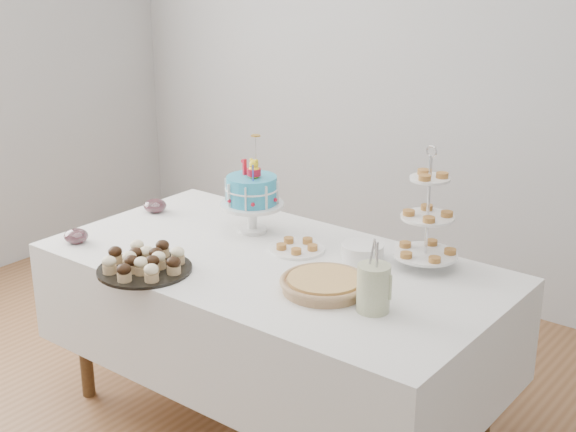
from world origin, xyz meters
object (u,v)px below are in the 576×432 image
Objects in this scene: tiered_stand at (428,218)px; jam_bowl_b at (155,206)px; pie at (325,283)px; cupcake_tray at (144,261)px; plate_stack at (362,252)px; utensil_pitcher at (374,286)px; pastry_plate at (297,247)px; birthday_cake at (252,206)px; table at (273,310)px; jam_bowl_a at (76,236)px.

tiered_stand reaches higher than jam_bowl_b.
tiered_stand reaches higher than pie.
plate_stack is (0.62, 0.64, -0.01)m from cupcake_tray.
utensil_pitcher is (0.29, -0.38, 0.06)m from plate_stack.
plate_stack is 0.74× the size of pastry_plate.
pie is at bearing -9.58° from birthday_cake.
table is 0.76m from tiered_stand.
table is 4.34× the size of birthday_cake.
pastry_plate is (-0.33, 0.26, -0.02)m from pie.
utensil_pitcher is at bearing -14.02° from table.
cupcake_tray is at bearing -130.34° from table.
pastry_plate is at bearing 141.34° from pie.
table is 8.03× the size of pastry_plate.
pastry_plate is (-0.28, -0.08, -0.02)m from plate_stack.
cupcake_tray is at bearing -76.70° from birthday_cake.
cupcake_tray is (-0.34, -0.40, 0.27)m from table.
table is at bearing 49.66° from cupcake_tray.
jam_bowl_a is at bearing -147.63° from pastry_plate.
jam_bowl_a is 0.39× the size of utensil_pitcher.
plate_stack is at bearing 17.13° from pastry_plate.
utensil_pitcher is (0.05, -0.47, -0.12)m from tiered_stand.
cupcake_tray reaches higher than pastry_plate.
plate_stack is 1.13m from jam_bowl_b.
plate_stack is 1.61× the size of jam_bowl_b.
jam_bowl_b is at bearing 171.32° from table.
pastry_plate is 0.64m from utensil_pitcher.
jam_bowl_a reaches higher than table.
tiered_stand is 0.31m from plate_stack.
cupcake_tray is at bearing -3.89° from jam_bowl_a.
pie is 0.67× the size of tiered_stand.
pie is (0.34, -0.11, 0.26)m from table.
jam_bowl_b is (-0.03, 0.50, 0.00)m from jam_bowl_a.
utensil_pitcher is (0.87, -0.36, -0.03)m from birthday_cake.
jam_bowl_a is (-1.34, -0.69, -0.18)m from tiered_stand.
tiered_stand reaches higher than birthday_cake.
jam_bowl_b is (-1.18, 0.24, 0.00)m from pie.
tiered_stand is 0.58m from pastry_plate.
birthday_cake is 0.87× the size of tiered_stand.
birthday_cake is 1.16× the size of cupcake_tray.
pastry_plate is at bearing 140.62° from utensil_pitcher.
jam_bowl_a is at bearing -86.58° from jam_bowl_b.
pie is 3.09× the size of jam_bowl_b.
birthday_cake is at bearing 143.89° from table.
plate_stack is at bearing 115.60° from utensil_pitcher.
pie is (0.68, 0.29, -0.01)m from cupcake_tray.
plate_stack is at bearing 28.90° from jam_bowl_a.
cupcake_tray is 1.60× the size of pastry_plate.
table is 0.45m from plate_stack.
birthday_cake is 0.62m from cupcake_tray.
pie is 0.51m from tiered_stand.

